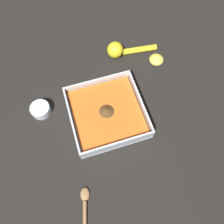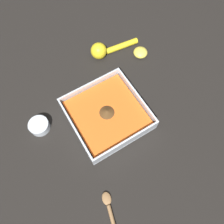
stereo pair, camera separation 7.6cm
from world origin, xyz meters
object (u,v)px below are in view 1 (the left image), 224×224
at_px(spice_bowl, 41,110).
at_px(wooden_spoon, 85,217).
at_px(lemon_squeezer, 121,50).
at_px(square_dish, 107,113).
at_px(lemon_half, 156,60).

height_order(spice_bowl, wooden_spoon, spice_bowl).
height_order(lemon_squeezer, wooden_spoon, lemon_squeezer).
bearing_deg(wooden_spoon, square_dish, -13.39).
xyz_separation_m(lemon_squeezer, lemon_half, (-0.12, 0.08, -0.01)).
height_order(spice_bowl, lemon_half, same).
bearing_deg(lemon_squeezer, wooden_spoon, 68.34).
height_order(spice_bowl, lemon_squeezer, lemon_squeezer).
distance_m(square_dish, lemon_squeezer, 0.28).
xyz_separation_m(spice_bowl, lemon_squeezer, (-0.36, -0.16, 0.01)).
height_order(lemon_half, wooden_spoon, lemon_half).
xyz_separation_m(square_dish, wooden_spoon, (0.16, 0.30, -0.01)).
bearing_deg(spice_bowl, lemon_half, -170.42).
distance_m(lemon_squeezer, lemon_half, 0.15).
xyz_separation_m(spice_bowl, wooden_spoon, (-0.06, 0.38, -0.01)).
distance_m(square_dish, lemon_half, 0.31).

